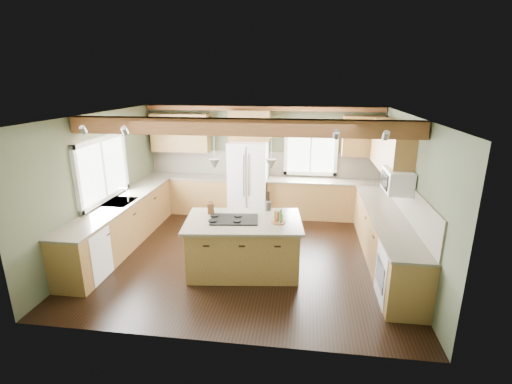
# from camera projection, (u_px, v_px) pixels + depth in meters

# --- Properties ---
(floor) EXTENTS (5.60, 5.60, 0.00)m
(floor) POSITION_uv_depth(u_px,v_px,m) (247.00, 254.00, 7.05)
(floor) COLOR black
(floor) RESTS_ON ground
(ceiling) EXTENTS (5.60, 5.60, 0.00)m
(ceiling) POSITION_uv_depth(u_px,v_px,m) (246.00, 115.00, 6.30)
(ceiling) COLOR silver
(ceiling) RESTS_ON wall_back
(wall_back) EXTENTS (5.60, 0.00, 5.60)m
(wall_back) POSITION_uv_depth(u_px,v_px,m) (263.00, 160.00, 9.05)
(wall_back) COLOR #48523A
(wall_back) RESTS_ON ground
(wall_left) EXTENTS (0.00, 5.00, 5.00)m
(wall_left) POSITION_uv_depth(u_px,v_px,m) (101.00, 183.00, 7.04)
(wall_left) COLOR #48523A
(wall_left) RESTS_ON ground
(wall_right) EXTENTS (0.00, 5.00, 5.00)m
(wall_right) POSITION_uv_depth(u_px,v_px,m) (409.00, 194.00, 6.32)
(wall_right) COLOR #48523A
(wall_right) RESTS_ON ground
(ceiling_beam) EXTENTS (5.55, 0.26, 0.26)m
(ceiling_beam) POSITION_uv_depth(u_px,v_px,m) (240.00, 127.00, 5.77)
(ceiling_beam) COLOR brown
(ceiling_beam) RESTS_ON ceiling
(soffit_trim) EXTENTS (5.55, 0.20, 0.10)m
(soffit_trim) POSITION_uv_depth(u_px,v_px,m) (263.00, 108.00, 8.59)
(soffit_trim) COLOR brown
(soffit_trim) RESTS_ON ceiling
(backsplash_back) EXTENTS (5.58, 0.03, 0.58)m
(backsplash_back) POSITION_uv_depth(u_px,v_px,m) (263.00, 164.00, 9.06)
(backsplash_back) COLOR brown
(backsplash_back) RESTS_ON wall_back
(backsplash_right) EXTENTS (0.03, 3.70, 0.58)m
(backsplash_right) POSITION_uv_depth(u_px,v_px,m) (406.00, 199.00, 6.39)
(backsplash_right) COLOR brown
(backsplash_right) RESTS_ON wall_right
(base_cab_back_left) EXTENTS (2.02, 0.60, 0.88)m
(base_cab_back_left) POSITION_uv_depth(u_px,v_px,m) (190.00, 194.00, 9.24)
(base_cab_back_left) COLOR brown
(base_cab_back_left) RESTS_ON floor
(counter_back_left) EXTENTS (2.06, 0.64, 0.04)m
(counter_back_left) POSITION_uv_depth(u_px,v_px,m) (189.00, 176.00, 9.11)
(counter_back_left) COLOR brown
(counter_back_left) RESTS_ON base_cab_back_left
(base_cab_back_right) EXTENTS (2.62, 0.60, 0.88)m
(base_cab_back_right) POSITION_uv_depth(u_px,v_px,m) (323.00, 200.00, 8.82)
(base_cab_back_right) COLOR brown
(base_cab_back_right) RESTS_ON floor
(counter_back_right) EXTENTS (2.66, 0.64, 0.04)m
(counter_back_right) POSITION_uv_depth(u_px,v_px,m) (324.00, 181.00, 8.69)
(counter_back_right) COLOR brown
(counter_back_right) RESTS_ON base_cab_back_right
(base_cab_left) EXTENTS (0.60, 3.70, 0.88)m
(base_cab_left) POSITION_uv_depth(u_px,v_px,m) (122.00, 225.00, 7.29)
(base_cab_left) COLOR brown
(base_cab_left) RESTS_ON floor
(counter_left) EXTENTS (0.64, 3.74, 0.04)m
(counter_left) POSITION_uv_depth(u_px,v_px,m) (120.00, 203.00, 7.16)
(counter_left) COLOR brown
(counter_left) RESTS_ON base_cab_left
(base_cab_right) EXTENTS (0.60, 3.70, 0.88)m
(base_cab_right) POSITION_uv_depth(u_px,v_px,m) (385.00, 239.00, 6.65)
(base_cab_right) COLOR brown
(base_cab_right) RESTS_ON floor
(counter_right) EXTENTS (0.64, 3.74, 0.04)m
(counter_right) POSITION_uv_depth(u_px,v_px,m) (387.00, 215.00, 6.52)
(counter_right) COLOR brown
(counter_right) RESTS_ON base_cab_right
(upper_cab_back_left) EXTENTS (1.40, 0.35, 0.90)m
(upper_cab_back_left) POSITION_uv_depth(u_px,v_px,m) (180.00, 133.00, 8.95)
(upper_cab_back_left) COLOR brown
(upper_cab_back_left) RESTS_ON wall_back
(upper_cab_over_fridge) EXTENTS (0.96, 0.35, 0.70)m
(upper_cab_over_fridge) POSITION_uv_depth(u_px,v_px,m) (249.00, 125.00, 8.67)
(upper_cab_over_fridge) COLOR brown
(upper_cab_over_fridge) RESTS_ON wall_back
(upper_cab_right) EXTENTS (0.35, 2.20, 0.90)m
(upper_cab_right) POSITION_uv_depth(u_px,v_px,m) (391.00, 147.00, 7.01)
(upper_cab_right) COLOR brown
(upper_cab_right) RESTS_ON wall_right
(upper_cab_back_corner) EXTENTS (0.90, 0.35, 0.90)m
(upper_cab_back_corner) POSITION_uv_depth(u_px,v_px,m) (363.00, 136.00, 8.40)
(upper_cab_back_corner) COLOR brown
(upper_cab_back_corner) RESTS_ON wall_back
(window_left) EXTENTS (0.04, 1.60, 1.05)m
(window_left) POSITION_uv_depth(u_px,v_px,m) (102.00, 169.00, 7.01)
(window_left) COLOR white
(window_left) RESTS_ON wall_left
(window_back) EXTENTS (1.10, 0.04, 1.00)m
(window_back) POSITION_uv_depth(u_px,v_px,m) (311.00, 151.00, 8.81)
(window_back) COLOR white
(window_back) RESTS_ON wall_back
(sink) EXTENTS (0.50, 0.65, 0.03)m
(sink) POSITION_uv_depth(u_px,v_px,m) (120.00, 202.00, 7.16)
(sink) COLOR #262628
(sink) RESTS_ON counter_left
(faucet) EXTENTS (0.02, 0.02, 0.28)m
(faucet) POSITION_uv_depth(u_px,v_px,m) (128.00, 196.00, 7.09)
(faucet) COLOR #B2B2B7
(faucet) RESTS_ON sink
(dishwasher) EXTENTS (0.60, 0.60, 0.84)m
(dishwasher) POSITION_uv_depth(u_px,v_px,m) (85.00, 255.00, 6.06)
(dishwasher) COLOR white
(dishwasher) RESTS_ON floor
(oven) EXTENTS (0.60, 0.72, 0.84)m
(oven) POSITION_uv_depth(u_px,v_px,m) (401.00, 275.00, 5.43)
(oven) COLOR white
(oven) RESTS_ON floor
(microwave) EXTENTS (0.40, 0.70, 0.38)m
(microwave) POSITION_uv_depth(u_px,v_px,m) (397.00, 181.00, 6.23)
(microwave) COLOR white
(microwave) RESTS_ON wall_right
(pendant_left) EXTENTS (0.18, 0.18, 0.16)m
(pendant_left) POSITION_uv_depth(u_px,v_px,m) (215.00, 164.00, 5.94)
(pendant_left) COLOR #B2B2B7
(pendant_left) RESTS_ON ceiling
(pendant_right) EXTENTS (0.18, 0.18, 0.16)m
(pendant_right) POSITION_uv_depth(u_px,v_px,m) (271.00, 164.00, 5.93)
(pendant_right) COLOR #B2B2B7
(pendant_right) RESTS_ON ceiling
(refrigerator) EXTENTS (0.90, 0.74, 1.80)m
(refrigerator) POSITION_uv_depth(u_px,v_px,m) (248.00, 179.00, 8.84)
(refrigerator) COLOR white
(refrigerator) RESTS_ON floor
(island) EXTENTS (1.93, 1.32, 0.88)m
(island) POSITION_uv_depth(u_px,v_px,m) (244.00, 246.00, 6.36)
(island) COLOR brown
(island) RESTS_ON floor
(island_top) EXTENTS (2.07, 1.45, 0.04)m
(island_top) POSITION_uv_depth(u_px,v_px,m) (243.00, 221.00, 6.22)
(island_top) COLOR brown
(island_top) RESTS_ON island
(cooktop) EXTENTS (0.84, 0.61, 0.02)m
(cooktop) POSITION_uv_depth(u_px,v_px,m) (234.00, 219.00, 6.22)
(cooktop) COLOR black
(cooktop) RESTS_ON island_top
(knife_block) EXTENTS (0.13, 0.11, 0.19)m
(knife_block) POSITION_uv_depth(u_px,v_px,m) (211.00, 208.00, 6.49)
(knife_block) COLOR brown
(knife_block) RESTS_ON island_top
(utensil_crock) EXTENTS (0.13, 0.13, 0.16)m
(utensil_crock) POSITION_uv_depth(u_px,v_px,m) (268.00, 206.00, 6.67)
(utensil_crock) COLOR #413B34
(utensil_crock) RESTS_ON island_top
(bottle_tray) EXTENTS (0.30, 0.30, 0.22)m
(bottle_tray) POSITION_uv_depth(u_px,v_px,m) (278.00, 216.00, 6.07)
(bottle_tray) COLOR brown
(bottle_tray) RESTS_ON island_top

